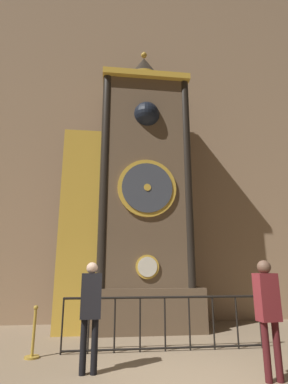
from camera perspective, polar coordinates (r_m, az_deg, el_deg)
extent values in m
cube|color=#997A5B|center=(11.66, -0.03, 14.39)|extent=(24.00, 0.30, 14.49)
cube|color=brown|center=(8.98, 0.00, -21.23)|extent=(3.17, 1.61, 1.14)
cube|color=brown|center=(9.32, 0.00, 2.71)|extent=(2.53, 1.40, 6.48)
cube|color=gold|center=(10.58, 0.07, 19.38)|extent=(2.74, 1.54, 0.20)
cylinder|color=gold|center=(8.19, 0.63, -14.06)|extent=(0.63, 0.05, 0.63)
cylinder|color=silver|center=(8.16, 0.66, -14.06)|extent=(0.52, 0.03, 0.52)
cylinder|color=gold|center=(8.48, 0.59, 0.78)|extent=(1.68, 0.07, 1.68)
cylinder|color=#3D424C|center=(8.44, 0.63, 0.86)|extent=(1.44, 0.04, 1.44)
cylinder|color=gold|center=(8.42, 0.65, 0.89)|extent=(0.20, 0.03, 0.20)
cube|color=#3A2D21|center=(9.82, 0.15, 13.26)|extent=(0.99, 0.42, 0.99)
sphere|color=black|center=(9.45, 0.47, 14.43)|extent=(0.79, 0.79, 0.79)
cylinder|color=black|center=(8.67, -7.52, 4.15)|extent=(0.26, 0.26, 6.48)
cylinder|color=black|center=(8.96, 8.23, 3.56)|extent=(0.26, 0.26, 6.48)
cylinder|color=gold|center=(10.81, 0.00, 20.18)|extent=(1.07, 1.07, 0.30)
cone|color=black|center=(11.13, 0.00, 22.52)|extent=(1.02, 1.02, 0.80)
sphere|color=gold|center=(11.45, 0.00, 24.61)|extent=(0.20, 0.20, 0.20)
cube|color=#4C3828|center=(9.01, -11.89, -6.67)|extent=(1.07, 1.19, 5.60)
cube|color=gold|center=(8.41, -12.22, -6.13)|extent=(1.12, 0.06, 5.60)
cylinder|color=black|center=(6.80, -15.31, -23.32)|extent=(0.04, 0.04, 1.07)
cylinder|color=black|center=(6.75, -10.49, -23.63)|extent=(0.04, 0.04, 1.07)
cylinder|color=black|center=(6.75, -5.61, -23.80)|extent=(0.04, 0.04, 1.07)
cylinder|color=black|center=(6.78, -0.75, -23.81)|extent=(0.04, 0.04, 1.07)
cylinder|color=black|center=(6.86, 4.02, -23.67)|extent=(0.04, 0.04, 1.07)
cylinder|color=black|center=(6.97, 8.66, -23.39)|extent=(0.04, 0.04, 1.07)
cylinder|color=black|center=(7.12, 13.09, -23.00)|extent=(0.04, 0.04, 1.07)
cylinder|color=black|center=(7.31, 17.29, -22.51)|extent=(0.04, 0.04, 1.07)
cylinder|color=black|center=(7.53, 21.24, -21.95)|extent=(0.04, 0.04, 1.07)
cylinder|color=black|center=(6.79, 3.94, -19.37)|extent=(4.21, 0.05, 0.05)
cylinder|color=black|center=(6.95, 4.10, -27.54)|extent=(4.21, 0.04, 0.04)
cylinder|color=black|center=(5.58, -11.49, -26.86)|extent=(0.11, 0.11, 0.84)
cylinder|color=black|center=(5.57, -9.42, -26.97)|extent=(0.11, 0.11, 0.84)
cube|color=black|center=(5.45, -10.07, -18.85)|extent=(0.35, 0.24, 0.73)
sphere|color=beige|center=(5.43, -9.85, -14.08)|extent=(0.19, 0.19, 0.19)
cylinder|color=#461518|center=(5.50, 22.29, -26.28)|extent=(0.11, 0.11, 0.85)
cylinder|color=#461518|center=(5.58, 24.08, -25.92)|extent=(0.11, 0.11, 0.85)
cube|color=maroon|center=(5.42, 22.34, -17.98)|extent=(0.36, 0.26, 0.73)
sphere|color=brown|center=(5.40, 21.88, -13.12)|extent=(0.22, 0.22, 0.22)
cylinder|color=#B28E33|center=(6.82, -20.59, -27.36)|extent=(0.28, 0.28, 0.04)
cylinder|color=#B28E33|center=(6.74, -20.26, -23.95)|extent=(0.06, 0.06, 0.87)
sphere|color=#B28E33|center=(6.67, -19.90, -20.00)|extent=(0.09, 0.09, 0.09)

